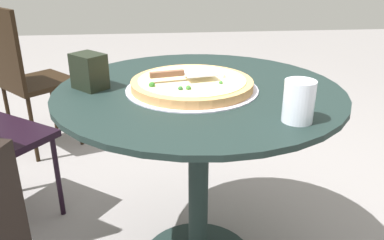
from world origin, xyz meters
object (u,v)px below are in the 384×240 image
at_px(drinking_cup, 299,101).
at_px(pizza_on_tray, 192,84).
at_px(pizza_server, 182,74).
at_px(napkin_dispenser, 89,71).
at_px(patio_chair_corner, 25,72).
at_px(patio_table, 199,136).

bearing_deg(drinking_cup, pizza_on_tray, 40.73).
relative_size(pizza_server, drinking_cup, 1.91).
distance_m(napkin_dispenser, patio_chair_corner, 1.23).
distance_m(patio_table, drinking_cup, 0.45).
xyz_separation_m(pizza_server, patio_chair_corner, (1.12, 0.85, -0.29)).
relative_size(napkin_dispenser, patio_chair_corner, 0.13).
distance_m(patio_table, patio_chair_corner, 1.43).
height_order(pizza_server, drinking_cup, drinking_cup).
distance_m(drinking_cup, napkin_dispenser, 0.68).
height_order(pizza_on_tray, napkin_dispenser, napkin_dispenser).
distance_m(pizza_server, napkin_dispenser, 0.31).
height_order(pizza_on_tray, pizza_server, pizza_server).
height_order(drinking_cup, napkin_dispenser, napkin_dispenser).
height_order(drinking_cup, patio_chair_corner, patio_chair_corner).
relative_size(pizza_on_tray, napkin_dispenser, 3.75).
xyz_separation_m(pizza_on_tray, drinking_cup, (-0.29, -0.25, 0.04)).
relative_size(patio_table, pizza_server, 4.45).
distance_m(patio_table, pizza_on_tray, 0.20).
bearing_deg(pizza_server, napkin_dispenser, 79.39).
relative_size(patio_table, pizza_on_tray, 2.20).
xyz_separation_m(drinking_cup, patio_chair_corner, (1.40, 1.14, -0.29)).
distance_m(pizza_on_tray, patio_chair_corner, 1.44).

